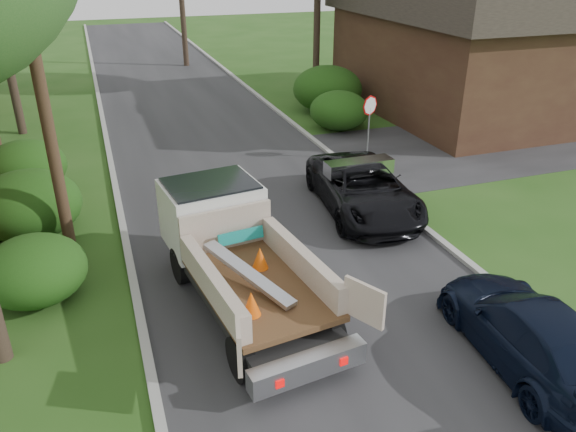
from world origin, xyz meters
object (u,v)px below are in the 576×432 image
(flatbed_truck, at_px, (229,242))
(black_pickup, at_px, (363,188))
(house_right, at_px, (471,44))
(utility_pole, at_px, (35,55))
(stop_sign, at_px, (369,114))
(navy_suv, at_px, (531,332))

(flatbed_truck, bearing_deg, black_pickup, 23.69)
(house_right, distance_m, black_pickup, 13.74)
(utility_pole, distance_m, house_right, 20.66)
(stop_sign, height_order, black_pickup, stop_sign)
(utility_pole, relative_size, navy_suv, 2.11)
(flatbed_truck, bearing_deg, navy_suv, -50.01)
(stop_sign, bearing_deg, house_right, 32.66)
(stop_sign, xyz_separation_m, navy_suv, (-2.27, -11.50, -1.09))
(flatbed_truck, distance_m, navy_suv, 6.60)
(flatbed_truck, relative_size, black_pickup, 1.20)
(house_right, xyz_separation_m, navy_suv, (-10.07, -16.50, -2.47))
(stop_sign, height_order, house_right, house_right)
(flatbed_truck, bearing_deg, utility_pole, 132.37)
(navy_suv, bearing_deg, stop_sign, -95.44)
(house_right, height_order, navy_suv, house_right)
(utility_pole, bearing_deg, navy_suv, -41.66)
(stop_sign, bearing_deg, flatbed_truck, -135.23)
(flatbed_truck, height_order, navy_suv, flatbed_truck)
(utility_pole, xyz_separation_m, black_pickup, (8.47, -0.08, -4.43))
(utility_pole, relative_size, flatbed_truck, 1.56)
(stop_sign, distance_m, utility_pole, 11.91)
(utility_pole, xyz_separation_m, flatbed_truck, (3.58, -3.03, -3.91))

